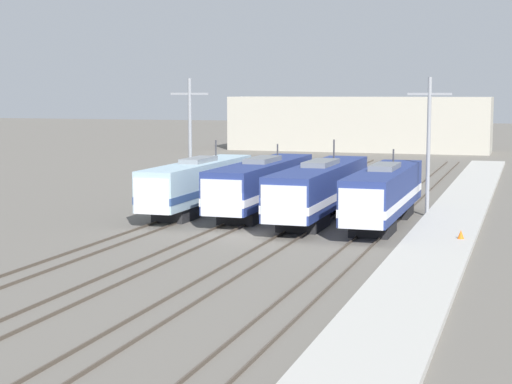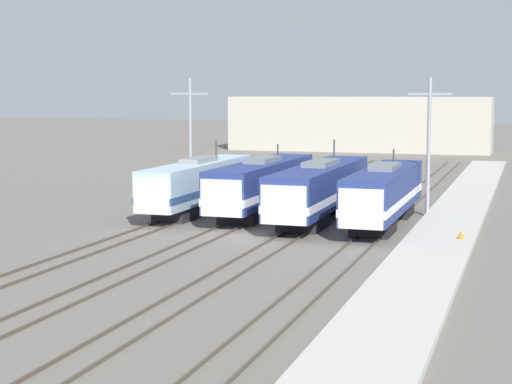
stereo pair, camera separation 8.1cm
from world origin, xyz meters
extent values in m
plane|color=#666059|center=(0.00, 0.00, 0.00)|extent=(400.00, 400.00, 0.00)
cube|color=#4C4238|center=(-7.72, 0.00, 0.07)|extent=(0.07, 120.00, 0.15)
cube|color=#4C4238|center=(-6.28, 0.00, 0.07)|extent=(0.07, 120.00, 0.15)
cube|color=#4C4238|center=(-3.05, 0.00, 0.07)|extent=(0.07, 120.00, 0.15)
cube|color=#4C4238|center=(-1.62, 0.00, 0.07)|extent=(0.07, 120.00, 0.15)
cube|color=#4C4238|center=(1.62, 0.00, 0.07)|extent=(0.07, 120.00, 0.15)
cube|color=#4C4238|center=(3.05, 0.00, 0.07)|extent=(0.07, 120.00, 0.15)
cube|color=#4C4238|center=(6.28, 0.00, 0.07)|extent=(0.07, 120.00, 0.15)
cube|color=#4C4238|center=(7.72, 0.00, 0.07)|extent=(0.07, 120.00, 0.15)
cube|color=#232326|center=(-7.00, 4.82, 0.47)|extent=(2.30, 3.63, 0.95)
cube|color=#232326|center=(-7.00, 13.07, 0.47)|extent=(2.30, 3.63, 0.95)
cube|color=#9EBCCC|center=(-7.00, 8.95, 2.31)|extent=(2.70, 16.49, 2.73)
cube|color=navy|center=(-7.00, 8.95, 1.77)|extent=(2.74, 16.53, 0.49)
cube|color=silver|center=(-7.00, 1.68, 2.11)|extent=(2.49, 2.16, 2.32)
cube|color=black|center=(-7.00, 0.68, 2.62)|extent=(2.11, 0.08, 0.65)
cube|color=gray|center=(-7.00, 8.95, 3.85)|extent=(1.49, 4.12, 0.35)
cylinder|color=#38383D|center=(-7.00, 12.58, 4.40)|extent=(0.12, 0.12, 1.45)
cube|color=black|center=(-2.33, 5.41, 0.47)|extent=(2.55, 3.84, 0.95)
cube|color=black|center=(-2.33, 14.13, 0.47)|extent=(2.55, 3.84, 0.95)
cube|color=navy|center=(-2.33, 9.77, 2.35)|extent=(3.00, 17.44, 2.80)
cube|color=silver|center=(-2.33, 9.77, 1.79)|extent=(3.04, 17.48, 0.50)
cube|color=silver|center=(-2.33, 2.17, 2.14)|extent=(2.76, 2.43, 2.38)
cube|color=black|center=(-2.33, 1.03, 2.66)|extent=(2.35, 0.08, 0.67)
cube|color=slate|center=(-2.33, 9.77, 3.93)|extent=(1.65, 4.36, 0.35)
cylinder|color=#38383D|center=(-2.33, 13.60, 4.30)|extent=(0.12, 0.12, 1.09)
cube|color=black|center=(2.33, 3.73, 0.47)|extent=(2.60, 4.11, 0.95)
cube|color=black|center=(2.33, 13.06, 0.47)|extent=(2.60, 4.11, 0.95)
cube|color=navy|center=(2.33, 8.40, 2.34)|extent=(3.06, 18.67, 2.79)
cube|color=silver|center=(2.33, 8.40, 1.79)|extent=(3.10, 18.71, 0.50)
cube|color=silver|center=(2.33, -0.11, 2.13)|extent=(2.82, 1.85, 2.37)
cube|color=black|center=(2.33, -0.96, 2.66)|extent=(2.40, 0.08, 0.66)
cube|color=slate|center=(2.33, 8.40, 3.91)|extent=(1.68, 4.67, 0.35)
cylinder|color=#38383D|center=(2.33, 12.50, 4.53)|extent=(0.12, 0.12, 1.58)
cube|color=black|center=(7.00, 3.00, 0.47)|extent=(2.43, 3.63, 0.95)
cube|color=black|center=(7.00, 11.24, 0.47)|extent=(2.43, 3.63, 0.95)
cube|color=navy|center=(7.00, 7.12, 2.33)|extent=(2.86, 16.48, 2.76)
cube|color=silver|center=(7.00, 7.12, 1.78)|extent=(2.90, 16.52, 0.50)
cube|color=silver|center=(7.00, -0.07, 2.12)|extent=(2.63, 2.29, 2.35)
cube|color=black|center=(7.00, -1.14, 2.64)|extent=(2.23, 0.08, 0.66)
cube|color=slate|center=(7.00, 7.12, 3.89)|extent=(1.57, 4.12, 0.35)
cylinder|color=#38383D|center=(7.00, 10.75, 4.27)|extent=(0.12, 0.12, 1.11)
cylinder|color=gray|center=(-8.92, 12.02, 4.92)|extent=(0.28, 0.28, 9.85)
cube|color=gray|center=(-8.92, 12.02, 8.67)|extent=(3.11, 0.16, 0.16)
cylinder|color=gray|center=(9.28, 12.02, 4.92)|extent=(0.28, 0.28, 9.85)
cube|color=gray|center=(9.28, 12.02, 8.67)|extent=(3.11, 0.16, 0.16)
cube|color=#B7B5AD|center=(11.27, 0.00, 0.16)|extent=(4.00, 120.00, 0.31)
cone|color=orange|center=(12.47, 1.16, 0.57)|extent=(0.39, 0.39, 0.51)
cube|color=#B2AD9E|center=(-8.53, 77.63, 4.04)|extent=(38.65, 8.72, 8.07)
camera|label=1|loc=(16.13, -49.24, 8.82)|focal=60.00mm
camera|label=2|loc=(16.21, -49.22, 8.82)|focal=60.00mm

